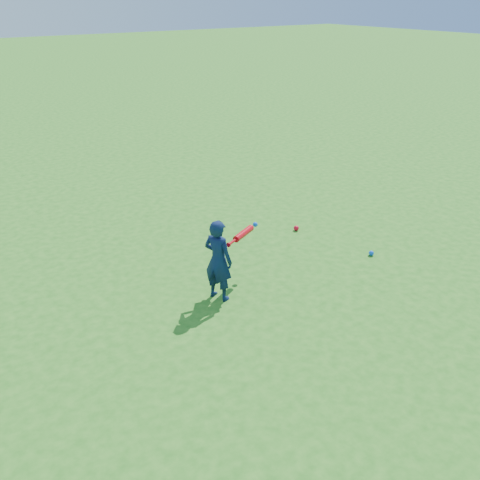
{
  "coord_description": "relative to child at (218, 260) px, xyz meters",
  "views": [
    {
      "loc": [
        -2.52,
        -4.6,
        3.17
      ],
      "look_at": [
        0.72,
        0.05,
        0.52
      ],
      "focal_mm": 40.0,
      "sensor_mm": 36.0,
      "label": 1
    }
  ],
  "objects": [
    {
      "name": "bat_swing",
      "position": [
        0.5,
        0.2,
        0.13
      ],
      "size": [
        0.63,
        0.34,
        0.08
      ],
      "rotation": [
        0.0,
        0.0,
        0.46
      ],
      "color": "red",
      "rests_on": "ground"
    },
    {
      "name": "ground_ball_red",
      "position": [
        1.94,
        0.93,
        -0.44
      ],
      "size": [
        0.08,
        0.08,
        0.08
      ],
      "primitive_type": "sphere",
      "color": "red",
      "rests_on": "ground"
    },
    {
      "name": "child",
      "position": [
        0.0,
        0.0,
        0.0
      ],
      "size": [
        0.34,
        0.41,
        0.95
      ],
      "primitive_type": "imported",
      "rotation": [
        0.0,
        0.0,
        1.96
      ],
      "color": "#0D1B40",
      "rests_on": "ground"
    },
    {
      "name": "ground_ball_blue",
      "position": [
        2.23,
        -0.25,
        -0.44
      ],
      "size": [
        0.07,
        0.07,
        0.07
      ],
      "primitive_type": "sphere",
      "color": "blue",
      "rests_on": "ground"
    },
    {
      "name": "ground",
      "position": [
        -0.27,
        0.17,
        -0.48
      ],
      "size": [
        80.0,
        80.0,
        0.0
      ],
      "primitive_type": "plane",
      "color": "#266E1A",
      "rests_on": "ground"
    }
  ]
}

